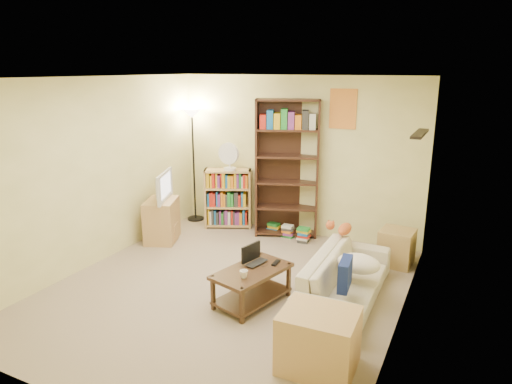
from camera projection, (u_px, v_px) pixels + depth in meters
room at (225, 158)px, 5.13m from camera, size 4.50×4.54×2.52m
sofa at (345, 278)px, 5.22m from camera, size 1.87×0.78×0.54m
navy_pillow at (345, 274)px, 4.78m from camera, size 0.15×0.36×0.32m
cream_blanket at (359, 264)px, 5.16m from camera, size 0.50×0.35×0.21m
tabby_cat at (342, 228)px, 5.85m from camera, size 0.42×0.16×0.15m
coffee_table at (252, 281)px, 5.17m from camera, size 0.73×1.02×0.41m
laptop at (260, 264)px, 5.24m from camera, size 0.38×0.32×0.02m
laptop_screen at (251, 252)px, 5.30m from camera, size 0.09×0.30×0.20m
mug at (244, 274)px, 4.92m from camera, size 0.15×0.15×0.09m
tv_remote at (276, 263)px, 5.28m from camera, size 0.06×0.16×0.02m
tv_stand at (162, 220)px, 7.04m from camera, size 0.63×0.73×0.65m
television at (160, 186)px, 6.89m from camera, size 0.83×0.63×0.44m
tall_bookshelf at (287, 165)px, 7.06m from camera, size 1.02×0.63×2.16m
short_bookshelf at (228, 198)px, 7.62m from camera, size 0.83×0.59×0.99m
desk_fan at (229, 156)px, 7.36m from camera, size 0.35×0.20×0.46m
floor_lamp at (192, 132)px, 7.69m from camera, size 0.33×0.33×1.94m
side_table at (396, 247)px, 6.19m from camera, size 0.46×0.46×0.49m
end_cabinet at (319, 340)px, 4.03m from camera, size 0.68×0.57×0.55m
book_stacks at (290, 232)px, 7.19m from camera, size 0.77×0.33×0.24m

